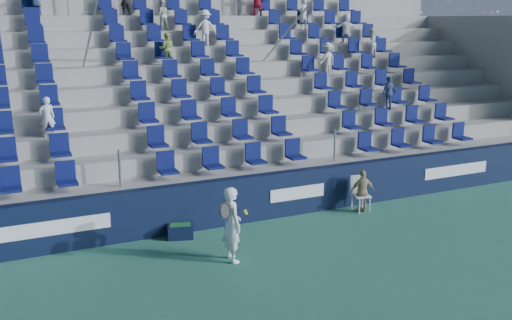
{
  "coord_description": "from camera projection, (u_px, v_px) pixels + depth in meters",
  "views": [
    {
      "loc": [
        -5.55,
        -9.62,
        5.11
      ],
      "look_at": [
        0.2,
        2.8,
        1.7
      ],
      "focal_mm": 40.0,
      "sensor_mm": 36.0,
      "label": 1
    }
  ],
  "objects": [
    {
      "name": "ground",
      "position": [
        303.0,
        269.0,
        11.97
      ],
      "size": [
        70.0,
        70.0,
        0.0
      ],
      "primitive_type": "plane",
      "color": "#307159",
      "rests_on": "ground"
    },
    {
      "name": "sponsor_wall",
      "position": [
        243.0,
        199.0,
        14.59
      ],
      "size": [
        24.0,
        0.32,
        1.2
      ],
      "color": "black",
      "rests_on": "ground"
    },
    {
      "name": "grandstand",
      "position": [
        181.0,
        111.0,
        18.71
      ],
      "size": [
        24.0,
        8.17,
        6.63
      ],
      "color": "#9A9A95",
      "rests_on": "ground"
    },
    {
      "name": "tennis_player",
      "position": [
        232.0,
        224.0,
        12.18
      ],
      "size": [
        0.69,
        0.64,
        1.66
      ],
      "color": "white",
      "rests_on": "ground"
    },
    {
      "name": "line_judge_chair",
      "position": [
        359.0,
        191.0,
        15.48
      ],
      "size": [
        0.49,
        0.5,
        0.97
      ],
      "color": "white",
      "rests_on": "ground"
    },
    {
      "name": "line_judge",
      "position": [
        363.0,
        191.0,
        15.34
      ],
      "size": [
        0.73,
        0.4,
        1.17
      ],
      "primitive_type": "imported",
      "rotation": [
        0.0,
        0.0,
        2.96
      ],
      "color": "tan",
      "rests_on": "ground"
    },
    {
      "name": "ball_bin",
      "position": [
        180.0,
        231.0,
        13.6
      ],
      "size": [
        0.68,
        0.54,
        0.34
      ],
      "color": "black",
      "rests_on": "ground"
    }
  ]
}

